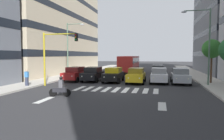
# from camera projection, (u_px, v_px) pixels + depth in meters

# --- Properties ---
(ground_plane) EXTENTS (180.00, 180.00, 0.00)m
(ground_plane) POSITION_uv_depth(u_px,v_px,m) (116.00, 90.00, 19.31)
(ground_plane) COLOR #2D2D30
(sidewalk_right) EXTENTS (3.04, 90.00, 0.15)m
(sidewalk_right) POSITION_uv_depth(u_px,v_px,m) (24.00, 85.00, 21.44)
(sidewalk_right) COLOR #B2ADA3
(sidewalk_right) RESTS_ON ground_plane
(building_right_block_0) EXTENTS (10.71, 28.64, 20.65)m
(building_right_block_0) POSITION_uv_depth(u_px,v_px,m) (48.00, 17.00, 38.97)
(building_right_block_0) COLOR beige
(building_right_block_0) RESTS_ON ground_plane
(crosswalk_markings) EXTENTS (7.65, 2.80, 0.01)m
(crosswalk_markings) POSITION_uv_depth(u_px,v_px,m) (116.00, 90.00, 19.31)
(crosswalk_markings) COLOR silver
(crosswalk_markings) RESTS_ON ground_plane
(lane_arrow_0) EXTENTS (0.50, 2.20, 0.01)m
(lane_arrow_0) POSITION_uv_depth(u_px,v_px,m) (162.00, 106.00, 13.06)
(lane_arrow_0) COLOR silver
(lane_arrow_0) RESTS_ON ground_plane
(lane_arrow_1) EXTENTS (0.50, 2.20, 0.01)m
(lane_arrow_1) POSITION_uv_depth(u_px,v_px,m) (44.00, 100.00, 14.86)
(lane_arrow_1) COLOR silver
(lane_arrow_1) RESTS_ON ground_plane
(car_0) EXTENTS (2.02, 4.44, 1.72)m
(car_0) POSITION_uv_depth(u_px,v_px,m) (180.00, 76.00, 23.34)
(car_0) COLOR #B2B7BC
(car_0) RESTS_ON ground_plane
(car_1) EXTENTS (2.02, 4.44, 1.72)m
(car_1) POSITION_uv_depth(u_px,v_px,m) (159.00, 75.00, 23.95)
(car_1) COLOR silver
(car_1) RESTS_ON ground_plane
(car_2) EXTENTS (2.02, 4.44, 1.72)m
(car_2) POSITION_uv_depth(u_px,v_px,m) (136.00, 75.00, 23.91)
(car_2) COLOR gold
(car_2) RESTS_ON ground_plane
(car_3) EXTENTS (2.02, 4.44, 1.72)m
(car_3) POSITION_uv_depth(u_px,v_px,m) (114.00, 75.00, 24.82)
(car_3) COLOR black
(car_3) RESTS_ON ground_plane
(car_4) EXTENTS (2.02, 4.44, 1.72)m
(car_4) POSITION_uv_depth(u_px,v_px,m) (93.00, 74.00, 25.61)
(car_4) COLOR black
(car_4) RESTS_ON ground_plane
(car_5) EXTENTS (2.02, 4.44, 1.72)m
(car_5) POSITION_uv_depth(u_px,v_px,m) (75.00, 74.00, 26.00)
(car_5) COLOR maroon
(car_5) RESTS_ON ground_plane
(car_row2_0) EXTENTS (2.02, 4.44, 1.72)m
(car_row2_0) POSITION_uv_depth(u_px,v_px,m) (158.00, 71.00, 30.79)
(car_row2_0) COLOR #474C51
(car_row2_0) RESTS_ON ground_plane
(bus_behind_traffic) EXTENTS (2.78, 10.50, 3.00)m
(bus_behind_traffic) POSITION_uv_depth(u_px,v_px,m) (129.00, 63.00, 37.57)
(bus_behind_traffic) COLOR red
(bus_behind_traffic) RESTS_ON ground_plane
(motorcycle_with_rider) EXTENTS (1.69, 0.43, 1.57)m
(motorcycle_with_rider) POSITION_uv_depth(u_px,v_px,m) (60.00, 88.00, 16.05)
(motorcycle_with_rider) COLOR black
(motorcycle_with_rider) RESTS_ON ground_plane
(traffic_light_gantry) EXTENTS (3.76, 0.36, 5.50)m
(traffic_light_gantry) POSITION_uv_depth(u_px,v_px,m) (53.00, 51.00, 21.32)
(traffic_light_gantry) COLOR #AD991E
(traffic_light_gantry) RESTS_ON ground_plane
(street_lamp_left) EXTENTS (2.87, 0.28, 7.70)m
(street_lamp_left) POSITION_uv_depth(u_px,v_px,m) (205.00, 39.00, 21.13)
(street_lamp_left) COLOR #4C6B56
(street_lamp_left) RESTS_ON sidewalk_left
(street_lamp_right) EXTENTS (2.54, 0.28, 7.48)m
(street_lamp_right) POSITION_uv_depth(u_px,v_px,m) (70.00, 45.00, 29.24)
(street_lamp_right) COLOR #4C6B56
(street_lamp_right) RESTS_ON sidewalk_right
(street_tree_1) EXTENTS (2.06, 2.06, 4.75)m
(street_tree_1) POSITION_uv_depth(u_px,v_px,m) (212.00, 49.00, 22.70)
(street_tree_1) COLOR #513823
(street_tree_1) RESTS_ON sidewalk_left
(pedestrian_waiting) EXTENTS (0.36, 0.24, 1.63)m
(pedestrian_waiting) POSITION_uv_depth(u_px,v_px,m) (27.00, 77.00, 20.77)
(pedestrian_waiting) COLOR #2D3347
(pedestrian_waiting) RESTS_ON sidewalk_right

